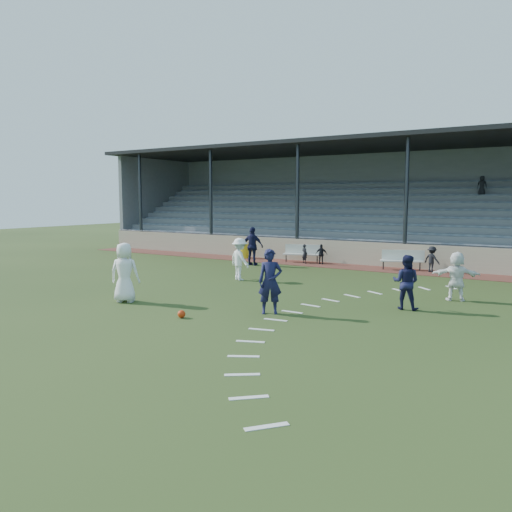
{
  "coord_description": "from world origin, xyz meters",
  "views": [
    {
      "loc": [
        9.77,
        -13.18,
        3.42
      ],
      "look_at": [
        0.0,
        2.5,
        1.3
      ],
      "focal_mm": 35.0,
      "sensor_mm": 36.0,
      "label": 1
    }
  ],
  "objects_px": {
    "bench_left": "(303,252)",
    "player_navy_lead": "(270,281)",
    "trash_bin": "(244,251)",
    "football": "(182,314)",
    "player_white_lead": "(125,272)",
    "bench_right": "(402,258)"
  },
  "relations": [
    {
      "from": "bench_left",
      "to": "player_white_lead",
      "type": "distance_m",
      "value": 12.46
    },
    {
      "from": "bench_left",
      "to": "football",
      "type": "relative_size",
      "value": 8.91
    },
    {
      "from": "player_navy_lead",
      "to": "bench_left",
      "type": "bearing_deg",
      "value": 79.44
    },
    {
      "from": "bench_right",
      "to": "trash_bin",
      "type": "xyz_separation_m",
      "value": [
        -9.09,
        -0.05,
        -0.15
      ]
    },
    {
      "from": "bench_left",
      "to": "trash_bin",
      "type": "distance_m",
      "value": 3.71
    },
    {
      "from": "player_white_lead",
      "to": "football",
      "type": "bearing_deg",
      "value": 140.97
    },
    {
      "from": "football",
      "to": "bench_left",
      "type": "bearing_deg",
      "value": 101.69
    },
    {
      "from": "player_navy_lead",
      "to": "trash_bin",
      "type": "bearing_deg",
      "value": 93.72
    },
    {
      "from": "bench_left",
      "to": "player_navy_lead",
      "type": "distance_m",
      "value": 12.29
    },
    {
      "from": "trash_bin",
      "to": "player_white_lead",
      "type": "height_order",
      "value": "player_white_lead"
    },
    {
      "from": "bench_right",
      "to": "player_white_lead",
      "type": "bearing_deg",
      "value": -135.25
    },
    {
      "from": "trash_bin",
      "to": "football",
      "type": "height_order",
      "value": "trash_bin"
    },
    {
      "from": "bench_left",
      "to": "football",
      "type": "height_order",
      "value": "bench_left"
    },
    {
      "from": "bench_right",
      "to": "player_navy_lead",
      "type": "bearing_deg",
      "value": -114.33
    },
    {
      "from": "football",
      "to": "player_white_lead",
      "type": "xyz_separation_m",
      "value": [
        -3.08,
        0.76,
        0.88
      ]
    },
    {
      "from": "trash_bin",
      "to": "player_navy_lead",
      "type": "xyz_separation_m",
      "value": [
        8.33,
        -11.3,
        0.54
      ]
    },
    {
      "from": "player_navy_lead",
      "to": "player_white_lead",
      "type": "bearing_deg",
      "value": 159.56
    },
    {
      "from": "football",
      "to": "player_navy_lead",
      "type": "relative_size",
      "value": 0.12
    },
    {
      "from": "trash_bin",
      "to": "bench_right",
      "type": "bearing_deg",
      "value": 0.3
    },
    {
      "from": "player_white_lead",
      "to": "player_navy_lead",
      "type": "bearing_deg",
      "value": 167.03
    },
    {
      "from": "bench_left",
      "to": "player_navy_lead",
      "type": "bearing_deg",
      "value": -83.41
    },
    {
      "from": "football",
      "to": "player_white_lead",
      "type": "relative_size",
      "value": 0.12
    }
  ]
}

